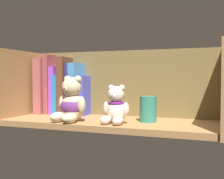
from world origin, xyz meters
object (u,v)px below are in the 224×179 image
book_1 (51,84)px  book_2 (57,90)px  pillar_candle (148,109)px  book_4 (68,86)px  book_7 (86,95)px  teddy_bear_smaller (116,107)px  book_5 (74,89)px  teddy_bear_larger (72,103)px  book_6 (81,89)px  book_3 (62,94)px  book_0 (45,86)px

book_1 → book_2: 3.52cm
pillar_candle → book_4: bearing=165.0°
book_7 → teddy_bear_smaller: 25.02cm
book_1 → teddy_bear_smaller: book_1 is taller
book_1 → book_7: book_1 is taller
book_5 → book_2: bearing=180.0°
book_7 → teddy_bear_larger: size_ratio=1.01×
teddy_bear_larger → pillar_candle: size_ratio=1.80×
teddy_bear_larger → book_6: bearing=107.5°
book_4 → book_5: bearing=0.0°
book_3 → book_1: bearing=180.0°
teddy_bear_larger → teddy_bear_smaller: (15.46, 0.91, -0.75)cm
book_6 → pillar_candle: size_ratio=2.39×
book_2 → pillar_candle: bearing=-13.2°
book_7 → teddy_bear_larger: (3.02, -17.60, -1.69)cm
book_3 → teddy_bear_larger: book_3 is taller
book_3 → book_6: 8.83cm
book_6 → teddy_bear_smaller: bearing=-38.5°
book_1 → book_4: size_ratio=1.05×
book_5 → teddy_bear_smaller: book_5 is taller
teddy_bear_smaller → book_5: bearing=145.2°
book_2 → teddy_bear_larger: bearing=-46.8°
book_4 → book_7: bearing=0.0°
book_4 → book_3: bearing=180.0°
book_1 → book_7: bearing=0.0°
pillar_candle → book_0: bearing=168.4°
book_3 → book_5: size_ratio=0.79×
book_2 → book_6: (10.98, 0.00, 0.62)cm
book_2 → teddy_bear_smaller: book_2 is taller
book_5 → book_0: bearing=180.0°
book_4 → book_7: size_ratio=1.48×
book_1 → book_5: book_1 is taller
book_5 → teddy_bear_larger: size_ratio=1.31×
teddy_bear_larger → pillar_candle: bearing=18.3°
book_1 → pillar_candle: size_ratio=2.82×
book_7 → book_6: bearing=180.0°
book_0 → book_3: book_0 is taller
teddy_bear_smaller → book_0: bearing=156.1°
book_0 → teddy_bear_smaller: 41.55cm
book_0 → teddy_bear_larger: size_ratio=1.46×
book_0 → book_6: (16.59, 0.00, -1.07)cm
book_4 → book_5: (2.92, 0.00, -1.32)cm
book_1 → book_6: (13.49, 0.00, -1.84)cm
teddy_bear_smaller → book_7: bearing=137.9°
book_1 → book_5: (10.49, 0.00, -1.94)cm
book_0 → pillar_candle: bearing=-11.6°
book_1 → book_4: bearing=0.0°
book_1 → book_5: size_ratio=1.19×
book_2 → book_4: (5.06, 0.00, 1.85)cm
book_1 → book_3: book_1 is taller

